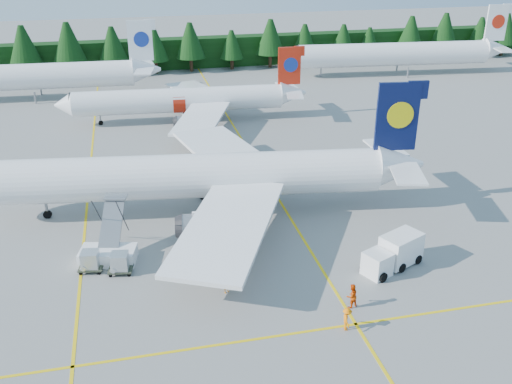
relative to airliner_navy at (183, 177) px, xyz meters
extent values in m
plane|color=gray|center=(4.19, -14.97, -3.91)|extent=(320.00, 320.00, 0.00)
cube|color=yellow|center=(-9.81, 5.03, -3.90)|extent=(0.25, 120.00, 0.01)
cube|color=yellow|center=(10.19, 5.03, -3.90)|extent=(0.25, 120.00, 0.01)
cube|color=yellow|center=(4.19, -20.97, -3.90)|extent=(80.00, 0.25, 0.01)
cube|color=black|center=(4.19, 67.03, -0.91)|extent=(220.00, 4.00, 6.00)
cylinder|color=white|center=(0.72, -0.10, 0.09)|extent=(38.04, 9.50, 4.44)
cube|color=#070F38|center=(21.09, -2.87, 5.65)|extent=(4.24, 0.95, 6.89)
cube|color=white|center=(5.30, 8.81, -0.58)|extent=(9.53, 17.59, 1.26)
cylinder|color=gray|center=(2.69, 6.14, -2.13)|extent=(4.06, 2.82, 2.33)
cube|color=white|center=(2.75, -9.91, -0.58)|extent=(13.25, 17.91, 1.26)
cylinder|color=gray|center=(0.96, -6.63, -2.13)|extent=(4.06, 2.82, 2.33)
cylinder|color=gray|center=(-13.50, 1.84, -2.96)|extent=(0.27, 0.27, 1.89)
cylinder|color=white|center=(2.78, 30.60, -0.67)|extent=(30.78, 5.63, 3.60)
cone|color=white|center=(-13.75, 31.70, -0.67)|extent=(2.75, 3.76, 3.60)
cube|color=red|center=(19.39, 29.49, 3.83)|extent=(3.43, 0.54, 5.58)
cube|color=white|center=(5.98, 38.05, -1.21)|extent=(8.54, 14.41, 1.02)
cylinder|color=gray|center=(4.02, 35.75, -2.47)|extent=(3.18, 2.09, 1.89)
cube|color=white|center=(4.96, 22.78, -1.21)|extent=(10.03, 14.54, 1.02)
cylinder|color=gray|center=(3.33, 25.33, -2.47)|extent=(3.18, 2.09, 1.89)
cylinder|color=gray|center=(-8.83, 31.37, -3.14)|extent=(0.22, 0.22, 1.53)
cylinder|color=white|center=(-21.53, 48.31, -0.04)|extent=(36.72, 6.16, 4.30)
cube|color=white|center=(-1.66, 47.29, 5.34)|extent=(4.10, 0.58, 6.67)
cylinder|color=white|center=(46.89, 51.37, 0.10)|extent=(38.09, 7.69, 4.45)
cone|color=white|center=(26.48, 53.13, 0.10)|extent=(3.49, 4.70, 4.45)
cube|color=white|center=(67.40, 49.60, 5.66)|extent=(4.25, 0.75, 6.90)
cylinder|color=gray|center=(32.56, 52.61, -3.02)|extent=(0.27, 0.27, 1.78)
cube|color=white|center=(-7.51, -8.02, -3.29)|extent=(5.17, 3.48, 1.24)
cube|color=gray|center=(-7.00, -5.82, -1.31)|extent=(2.77, 4.79, 3.35)
cube|color=gray|center=(-6.50, -3.62, 0.21)|extent=(2.28, 1.78, 0.14)
cube|color=white|center=(14.37, -15.14, -2.87)|extent=(2.62, 2.62, 2.07)
cube|color=black|center=(14.37, -15.14, -2.38)|extent=(2.31, 2.41, 0.89)
cube|color=white|center=(17.05, -13.89, -2.43)|extent=(4.14, 3.47, 2.56)
cube|color=#353A2A|center=(-8.93, -9.18, -3.55)|extent=(2.22, 1.85, 0.13)
cube|color=silver|center=(-8.93, -9.18, -2.78)|extent=(1.61, 1.57, 1.40)
cube|color=#353A2A|center=(-6.51, -10.05, -3.55)|extent=(2.22, 1.85, 0.13)
cube|color=silver|center=(-6.51, -10.05, -2.78)|extent=(1.61, 1.57, 1.40)
imported|color=orange|center=(1.69, -14.85, -3.10)|extent=(0.70, 0.64, 1.61)
imported|color=#E34404|center=(10.63, -18.87, -2.91)|extent=(1.15, 1.00, 1.99)
imported|color=orange|center=(9.28, -21.36, -3.00)|extent=(0.63, 0.83, 1.82)
camera|label=1|loc=(-4.53, -52.30, 22.47)|focal=40.00mm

